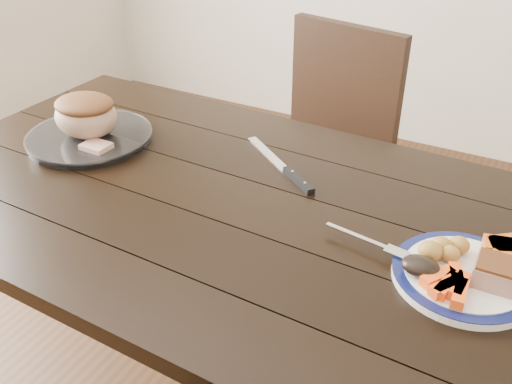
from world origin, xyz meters
The scene contains 14 objects.
dining_table centered at (0.00, 0.00, 0.66)m, with size 1.63×0.95×0.75m.
chair_far centered at (-0.06, 0.74, 0.52)m, with size 0.50×0.50×0.93m.
dinner_plate centered at (0.52, -0.04, 0.76)m, with size 0.26×0.26×0.02m, color white.
plate_rim centered at (0.52, -0.04, 0.77)m, with size 0.26×0.26×0.02m, color #0E1446.
serving_platter centered at (-0.47, 0.07, 0.76)m, with size 0.32×0.32×0.02m, color white.
pork_slice centered at (0.58, -0.04, 0.79)m, with size 0.09×0.07×0.04m, color tan.
roasted_potatoes centered at (0.48, -0.01, 0.79)m, with size 0.09×0.09×0.04m.
carrot_batons centered at (0.51, -0.10, 0.78)m, with size 0.08×0.11×0.02m.
pumpkin_wedges centered at (0.58, 0.03, 0.79)m, with size 0.09×0.09×0.04m.
dark_mushroom centered at (0.45, -0.08, 0.79)m, with size 0.07×0.05×0.03m, color black.
fork centered at (0.35, -0.03, 0.77)m, with size 0.18×0.04×0.00m.
roast_joint centered at (-0.47, 0.07, 0.82)m, with size 0.17×0.15×0.11m, color tan.
cut_slice centered at (-0.40, 0.01, 0.78)m, with size 0.07×0.06×0.02m, color tan.
carving_knife centered at (0.08, 0.16, 0.76)m, with size 0.27×0.21×0.01m.
Camera 1 is at (0.57, -0.93, 1.44)m, focal length 40.00 mm.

